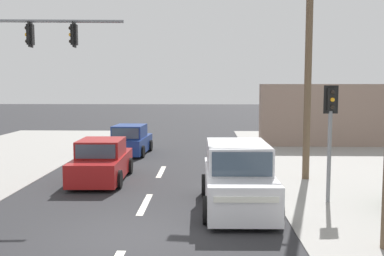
# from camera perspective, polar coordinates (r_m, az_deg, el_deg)

# --- Properties ---
(ground_plane) EXTENTS (140.00, 140.00, 0.00)m
(ground_plane) POSITION_cam_1_polar(r_m,az_deg,el_deg) (10.93, -8.15, -13.69)
(ground_plane) COLOR #28282B
(lane_dash_mid) EXTENTS (0.20, 2.40, 0.01)m
(lane_dash_mid) POSITION_cam_1_polar(r_m,az_deg,el_deg) (13.76, -6.00, -9.58)
(lane_dash_mid) COLOR silver
(lane_dash_mid) RESTS_ON ground
(lane_dash_far) EXTENTS (0.20, 2.40, 0.01)m
(lane_dash_far) POSITION_cam_1_polar(r_m,az_deg,el_deg) (18.60, -3.93, -5.56)
(lane_dash_far) COLOR silver
(lane_dash_far) RESTS_ON ground
(utility_pole_midground_right) EXTENTS (3.78, 0.61, 10.38)m
(utility_pole_midground_right) POSITION_cam_1_polar(r_m,az_deg,el_deg) (17.40, 14.23, 11.90)
(utility_pole_midground_right) COLOR brown
(utility_pole_midground_right) RESTS_ON ground
(traffic_signal_mast) EXTENTS (5.28, 0.55, 6.00)m
(traffic_signal_mast) POSITION_cam_1_polar(r_m,az_deg,el_deg) (16.45, -22.33, 7.09)
(traffic_signal_mast) COLOR slate
(traffic_signal_mast) RESTS_ON ground
(pedestal_signal_right_kerb) EXTENTS (0.44, 0.30, 3.56)m
(pedestal_signal_right_kerb) POSITION_cam_1_polar(r_m,az_deg,el_deg) (14.07, 17.15, 0.53)
(pedestal_signal_right_kerb) COLOR slate
(pedestal_signal_right_kerb) RESTS_ON ground
(shopfront_wall_far) EXTENTS (12.00, 1.00, 3.60)m
(shopfront_wall_far) POSITION_cam_1_polar(r_m,az_deg,el_deg) (27.78, 21.02, 1.52)
(shopfront_wall_far) COLOR gray
(shopfront_wall_far) RESTS_ON ground
(suv_receding_far) EXTENTS (2.12, 4.57, 1.90)m
(suv_receding_far) POSITION_cam_1_polar(r_m,az_deg,el_deg) (13.13, 5.82, -6.36)
(suv_receding_far) COLOR silver
(suv_receding_far) RESTS_ON ground
(hatchback_kerbside_parked) EXTENTS (1.93, 3.71, 1.53)m
(hatchback_kerbside_parked) POSITION_cam_1_polar(r_m,az_deg,el_deg) (23.24, -7.79, -1.61)
(hatchback_kerbside_parked) COLOR navy
(hatchback_kerbside_parked) RESTS_ON ground
(sedan_oncoming_near) EXTENTS (1.96, 4.27, 1.56)m
(sedan_oncoming_near) POSITION_cam_1_polar(r_m,az_deg,el_deg) (17.12, -11.39, -4.25)
(sedan_oncoming_near) COLOR maroon
(sedan_oncoming_near) RESTS_ON ground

